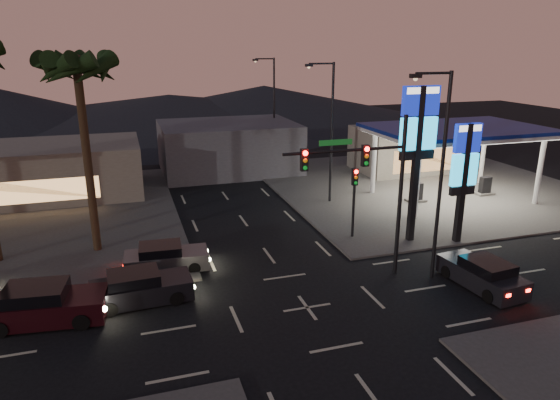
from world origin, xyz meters
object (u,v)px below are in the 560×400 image
object	(u,v)px
pylon_sign_short	(465,165)
car_lane_b_front	(165,258)
pylon_sign_tall	(418,134)
suv_station	(483,274)
traffic_signal_mast	(369,176)
gas_station	(458,132)
car_lane_a_front	(140,288)
car_lane_a_mid	(44,305)

from	to	relation	value
pylon_sign_short	car_lane_b_front	size ratio (longest dim) A/B	1.59
pylon_sign_tall	suv_station	world-z (taller)	pylon_sign_tall
pylon_sign_short	suv_station	bearing A→B (deg)	-114.66
traffic_signal_mast	suv_station	world-z (taller)	traffic_signal_mast
gas_station	car_lane_b_front	world-z (taller)	gas_station
traffic_signal_mast	car_lane_a_front	size ratio (longest dim) A/B	1.73
gas_station	traffic_signal_mast	world-z (taller)	traffic_signal_mast
pylon_sign_tall	car_lane_a_mid	size ratio (longest dim) A/B	1.75
suv_station	car_lane_a_mid	bearing A→B (deg)	171.58
pylon_sign_short	car_lane_b_front	world-z (taller)	pylon_sign_short
car_lane_b_front	car_lane_a_mid	bearing A→B (deg)	-145.50
gas_station	pylon_sign_tall	distance (m)	10.01
car_lane_a_front	suv_station	world-z (taller)	car_lane_a_front
gas_station	pylon_sign_tall	world-z (taller)	pylon_sign_tall
suv_station	pylon_sign_tall	bearing A→B (deg)	91.27
pylon_sign_tall	pylon_sign_short	distance (m)	3.20
traffic_signal_mast	car_lane_b_front	size ratio (longest dim) A/B	1.82
suv_station	pylon_sign_short	bearing A→B (deg)	65.34
car_lane_a_front	car_lane_b_front	world-z (taller)	car_lane_a_front
pylon_sign_tall	pylon_sign_short	bearing A→B (deg)	-21.80
pylon_sign_tall	suv_station	size ratio (longest dim) A/B	2.00
car_lane_a_front	car_lane_b_front	distance (m)	3.38
car_lane_a_front	suv_station	xyz separation A→B (m)	(15.59, -3.42, -0.01)
car_lane_a_mid	traffic_signal_mast	bearing A→B (deg)	-0.96
pylon_sign_short	suv_station	distance (m)	6.93
pylon_sign_short	suv_station	size ratio (longest dim) A/B	1.56
pylon_sign_short	suv_station	world-z (taller)	pylon_sign_short
car_lane_b_front	traffic_signal_mast	bearing A→B (deg)	-22.54
gas_station	pylon_sign_tall	size ratio (longest dim) A/B	1.36
car_lane_a_mid	suv_station	bearing A→B (deg)	-8.42
gas_station	car_lane_a_front	bearing A→B (deg)	-158.10
gas_station	pylon_sign_short	world-z (taller)	pylon_sign_short
pylon_sign_tall	pylon_sign_short	xyz separation A→B (m)	(2.50, -1.00, -1.74)
car_lane_b_front	suv_station	size ratio (longest dim) A/B	0.98
traffic_signal_mast	car_lane_a_front	distance (m)	11.66
suv_station	traffic_signal_mast	bearing A→B (deg)	151.62
pylon_sign_tall	traffic_signal_mast	xyz separation A→B (m)	(-4.74, -3.51, -1.17)
car_lane_a_mid	pylon_sign_short	bearing A→B (deg)	5.93
gas_station	pylon_sign_tall	bearing A→B (deg)	-139.09
car_lane_a_front	suv_station	distance (m)	15.96
pylon_sign_tall	pylon_sign_short	world-z (taller)	pylon_sign_tall
car_lane_a_mid	suv_station	xyz separation A→B (m)	(19.47, -2.88, -0.08)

